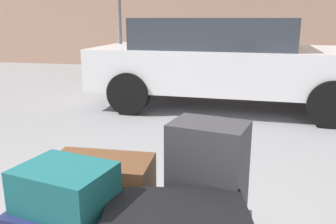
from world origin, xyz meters
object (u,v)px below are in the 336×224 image
object	(u,v)px
duffel_bag_brown_rear_left	(102,185)
no_parking_sign	(119,14)
bollard_kerb_near	(313,72)
suitcase_charcoal_front_left	(208,174)
duffel_bag_teal_topmost_pile	(65,187)
parked_car	(226,60)

from	to	relation	value
duffel_bag_brown_rear_left	no_parking_sign	size ratio (longest dim) A/B	0.24
duffel_bag_brown_rear_left	bollard_kerb_near	size ratio (longest dim) A/B	0.91
suitcase_charcoal_front_left	no_parking_sign	size ratio (longest dim) A/B	0.24
duffel_bag_teal_topmost_pile	bollard_kerb_near	distance (m)	6.93
parked_car	no_parking_sign	distance (m)	2.13
duffel_bag_teal_topmost_pile	no_parking_sign	size ratio (longest dim) A/B	0.17
duffel_bag_brown_rear_left	duffel_bag_teal_topmost_pile	xyz separation A→B (m)	(-0.01, -0.38, 0.17)
no_parking_sign	suitcase_charcoal_front_left	bearing A→B (deg)	-65.66
duffel_bag_teal_topmost_pile	bollard_kerb_near	world-z (taller)	duffel_bag_teal_topmost_pile
suitcase_charcoal_front_left	parked_car	size ratio (longest dim) A/B	0.13
duffel_bag_brown_rear_left	bollard_kerb_near	distance (m)	6.55
parked_car	bollard_kerb_near	distance (m)	2.73
suitcase_charcoal_front_left	duffel_bag_teal_topmost_pile	world-z (taller)	suitcase_charcoal_front_left
suitcase_charcoal_front_left	bollard_kerb_near	size ratio (longest dim) A/B	0.90
suitcase_charcoal_front_left	duffel_bag_teal_topmost_pile	size ratio (longest dim) A/B	1.38
duffel_bag_brown_rear_left	duffel_bag_teal_topmost_pile	bearing A→B (deg)	-93.91
bollard_kerb_near	no_parking_sign	bearing A→B (deg)	-156.43
parked_car	no_parking_sign	bearing A→B (deg)	166.34
suitcase_charcoal_front_left	duffel_bag_teal_topmost_pile	xyz separation A→B (m)	(-0.62, -0.39, 0.05)
suitcase_charcoal_front_left	duffel_bag_brown_rear_left	distance (m)	0.61
duffel_bag_brown_rear_left	duffel_bag_teal_topmost_pile	world-z (taller)	duffel_bag_teal_topmost_pile
duffel_bag_brown_rear_left	duffel_bag_teal_topmost_pile	distance (m)	0.42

